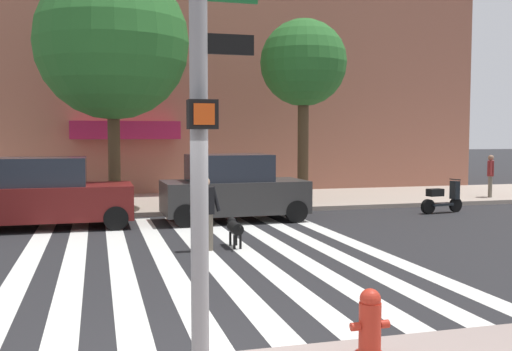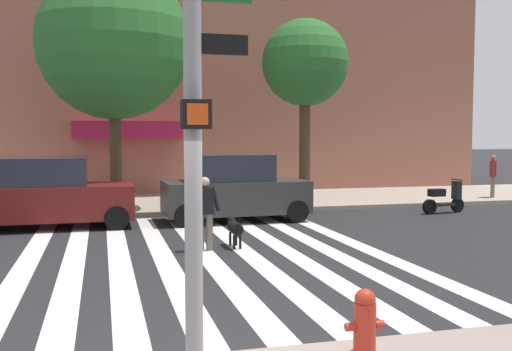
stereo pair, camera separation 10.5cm
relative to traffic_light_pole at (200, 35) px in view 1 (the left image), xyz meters
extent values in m
plane|color=#232326|center=(0.17, 6.58, -3.52)|extent=(160.00, 160.00, 0.00)
cube|color=#A79788|center=(0.17, 15.65, -3.45)|extent=(80.00, 6.00, 0.15)
cube|color=silver|center=(-2.37, 6.58, -3.52)|extent=(0.45, 11.52, 0.01)
cube|color=silver|center=(-1.47, 6.58, -3.52)|extent=(0.45, 11.52, 0.01)
cube|color=silver|center=(-0.57, 6.58, -3.52)|extent=(0.45, 11.52, 0.01)
cube|color=silver|center=(0.33, 6.58, -3.52)|extent=(0.45, 11.52, 0.01)
cube|color=silver|center=(1.23, 6.58, -3.52)|extent=(0.45, 11.52, 0.01)
cube|color=silver|center=(2.13, 6.58, -3.52)|extent=(0.45, 11.52, 0.01)
cube|color=silver|center=(3.03, 6.58, -3.52)|extent=(0.45, 11.52, 0.01)
cube|color=silver|center=(3.93, 6.58, -3.52)|extent=(0.45, 11.52, 0.01)
cube|color=silver|center=(4.83, 6.58, -3.52)|extent=(0.45, 11.52, 0.01)
cube|color=#B91D4C|center=(0.12, 18.05, -0.77)|extent=(4.19, 1.60, 0.70)
cylinder|color=gray|center=(-0.01, 0.05, -0.47)|extent=(0.18, 0.18, 5.80)
cube|color=black|center=(-0.01, -0.15, -0.77)|extent=(0.28, 0.18, 0.28)
cube|color=#E54C14|center=(-0.01, -0.25, -0.77)|extent=(0.20, 0.01, 0.20)
cube|color=black|center=(0.27, 0.05, -0.07)|extent=(0.56, 0.03, 0.20)
cylinder|color=red|center=(1.82, -0.06, -3.04)|extent=(0.24, 0.24, 0.55)
sphere|color=red|center=(1.82, -0.06, -2.72)|extent=(0.23, 0.23, 0.23)
cylinder|color=red|center=(1.65, -0.06, -3.01)|extent=(0.10, 0.09, 0.09)
cylinder|color=red|center=(1.99, -0.06, -3.01)|extent=(0.10, 0.09, 0.09)
cube|color=maroon|center=(-2.34, 11.19, -2.81)|extent=(4.62, 1.96, 0.93)
cube|color=#232833|center=(-2.53, 11.19, -1.96)|extent=(2.51, 1.72, 0.76)
cylinder|color=black|center=(-0.51, 12.08, -3.19)|extent=(0.66, 0.22, 0.66)
cylinder|color=black|center=(-0.52, 10.29, -3.19)|extent=(0.66, 0.22, 0.66)
cube|color=#31302F|center=(2.95, 11.19, -2.79)|extent=(4.27, 2.04, 0.95)
cube|color=#232833|center=(2.78, 11.19, -1.93)|extent=(2.42, 1.77, 0.78)
cylinder|color=black|center=(4.57, 12.12, -3.19)|extent=(0.66, 0.23, 0.66)
cylinder|color=black|center=(4.60, 10.33, -3.19)|extent=(0.66, 0.23, 0.66)
cylinder|color=black|center=(1.30, 12.05, -3.19)|extent=(0.66, 0.23, 0.66)
cylinder|color=black|center=(1.34, 10.26, -3.19)|extent=(0.66, 0.23, 0.66)
cylinder|color=black|center=(10.50, 11.15, -3.28)|extent=(0.49, 0.17, 0.48)
cylinder|color=black|center=(9.36, 10.98, -3.28)|extent=(0.50, 0.21, 0.48)
cube|color=black|center=(9.88, 11.06, -3.23)|extent=(0.84, 0.43, 0.08)
cube|color=black|center=(9.63, 11.02, -2.83)|extent=(0.56, 0.37, 0.24)
cube|color=black|center=(10.45, 11.15, -2.78)|extent=(0.24, 0.31, 0.60)
cylinder|color=black|center=(10.45, 11.15, -2.43)|extent=(0.11, 0.50, 0.04)
cylinder|color=#4C3823|center=(-0.44, 13.79, -1.37)|extent=(0.39, 0.39, 4.01)
sphere|color=#286628|center=(-0.44, 13.79, 1.99)|extent=(4.91, 4.91, 4.91)
cylinder|color=#4C3823|center=(6.25, 14.30, -1.30)|extent=(0.40, 0.40, 4.15)
sphere|color=#286628|center=(6.25, 14.30, 1.64)|extent=(3.12, 3.12, 3.12)
cylinder|color=#6B6051|center=(1.20, 6.93, -3.11)|extent=(0.15, 0.15, 0.82)
cylinder|color=#6B6051|center=(1.40, 6.93, -3.11)|extent=(0.15, 0.15, 0.82)
cube|color=black|center=(1.30, 6.93, -2.40)|extent=(0.38, 0.24, 0.60)
cylinder|color=black|center=(1.06, 6.93, -2.37)|extent=(0.22, 0.09, 0.57)
cylinder|color=black|center=(1.54, 6.93, -2.37)|extent=(0.22, 0.09, 0.57)
sphere|color=tan|center=(1.30, 6.93, -1.99)|extent=(0.22, 0.22, 0.22)
cylinder|color=black|center=(2.03, 7.14, -3.07)|extent=(0.27, 0.62, 0.26)
sphere|color=black|center=(2.03, 7.53, -2.97)|extent=(0.20, 0.20, 0.20)
cylinder|color=black|center=(2.02, 6.73, -3.02)|extent=(0.04, 0.23, 0.16)
cylinder|color=black|center=(1.96, 7.35, -3.36)|extent=(0.06, 0.06, 0.32)
cylinder|color=black|center=(2.10, 7.35, -3.36)|extent=(0.06, 0.06, 0.32)
cylinder|color=black|center=(1.96, 6.92, -3.36)|extent=(0.06, 0.06, 0.32)
cylinder|color=black|center=(2.10, 6.92, -3.36)|extent=(0.06, 0.06, 0.32)
cylinder|color=#6B6051|center=(13.81, 13.76, -2.96)|extent=(0.21, 0.21, 0.82)
cylinder|color=#6B6051|center=(13.69, 13.60, -2.96)|extent=(0.21, 0.21, 0.82)
cube|color=maroon|center=(13.75, 13.68, -2.25)|extent=(0.42, 0.45, 0.60)
cylinder|color=maroon|center=(13.89, 13.87, -2.22)|extent=(0.21, 0.23, 0.57)
cylinder|color=maroon|center=(13.60, 13.49, -2.22)|extent=(0.21, 0.23, 0.57)
sphere|color=#936B51|center=(13.75, 13.68, -1.84)|extent=(0.31, 0.31, 0.22)
camera|label=1|loc=(-0.98, -5.65, -0.97)|focal=40.91mm
camera|label=2|loc=(-0.88, -5.68, -0.97)|focal=40.91mm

